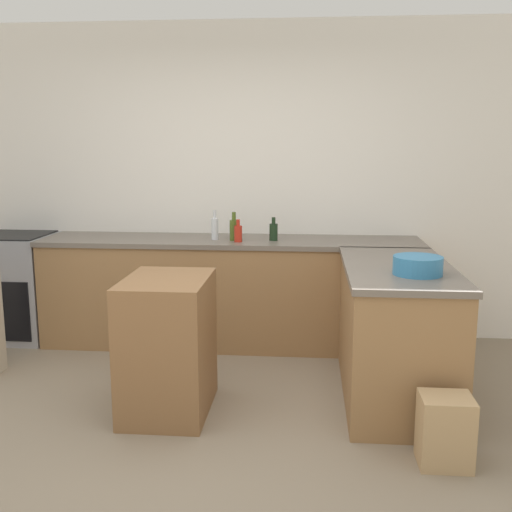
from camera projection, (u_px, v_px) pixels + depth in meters
The scene contains 12 objects.
ground_plane at pixel (187, 454), 3.28m from camera, with size 14.00×14.00×0.00m, color gray.
wall_back at pixel (235, 182), 5.23m from camera, with size 8.00×0.06×2.70m.
counter_back at pixel (231, 291), 5.05m from camera, with size 3.15×0.66×0.90m.
counter_peninsula at pixel (395, 331), 3.97m from camera, with size 0.69×1.40×0.90m.
range_oven at pixel (16, 286), 5.22m from camera, with size 0.63×0.63×0.91m.
island_table at pixel (168, 345), 3.76m from camera, with size 0.51×0.70×0.86m.
mixing_bowl at pixel (418, 265), 3.59m from camera, with size 0.30×0.30×0.11m.
olive_oil_bottle at pixel (234, 229), 4.88m from camera, with size 0.07×0.07×0.23m.
vinegar_bottle_clear at pixel (215, 228), 4.92m from camera, with size 0.06×0.06×0.24m.
wine_bottle_dark at pixel (274, 231), 4.88m from camera, with size 0.07×0.07×0.19m.
hot_sauce_bottle at pixel (238, 233), 4.81m from camera, with size 0.06×0.06×0.18m.
paper_bag at pixel (445, 431), 3.15m from camera, with size 0.27×0.23×0.38m.
Camera 1 is at (0.64, -2.98, 1.67)m, focal length 42.00 mm.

